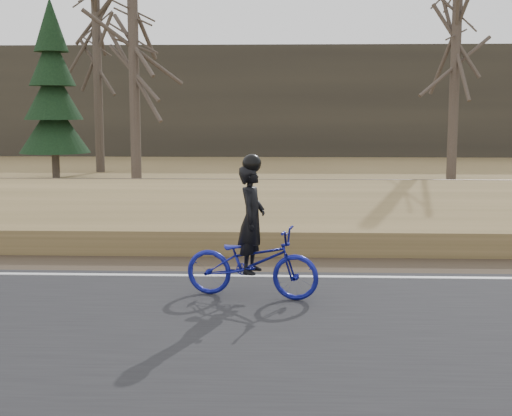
{
  "coord_description": "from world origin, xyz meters",
  "views": [
    {
      "loc": [
        1.3,
        -10.7,
        2.69
      ],
      "look_at": [
        0.88,
        0.5,
        1.1
      ],
      "focal_mm": 50.0,
      "sensor_mm": 36.0,
      "label": 1
    }
  ],
  "objects": [
    {
      "name": "conifer",
      "position": [
        -7.18,
        15.55,
        3.15
      ],
      "size": [
        2.6,
        2.6,
        6.65
      ],
      "color": "brown",
      "rests_on": "ground"
    },
    {
      "name": "treeline_backdrop",
      "position": [
        0.0,
        30.0,
        3.0
      ],
      "size": [
        120.0,
        4.0,
        6.0
      ],
      "primitive_type": "cube",
      "color": "#383328",
      "rests_on": "ground"
    },
    {
      "name": "edge_line",
      "position": [
        0.0,
        0.2,
        0.07
      ],
      "size": [
        120.0,
        0.12,
        0.01
      ],
      "primitive_type": "cube",
      "color": "silver",
      "rests_on": "road"
    },
    {
      "name": "railroad",
      "position": [
        0.0,
        8.0,
        0.53
      ],
      "size": [
        120.0,
        2.4,
        0.29
      ],
      "color": "black",
      "rests_on": "ballast"
    },
    {
      "name": "bare_tree_left",
      "position": [
        -6.32,
        18.71,
        3.89
      ],
      "size": [
        0.36,
        0.36,
        7.77
      ],
      "primitive_type": "cylinder",
      "color": "brown",
      "rests_on": "ground"
    },
    {
      "name": "bare_tree_center",
      "position": [
        7.55,
        15.91,
        4.48
      ],
      "size": [
        0.36,
        0.36,
        8.95
      ],
      "primitive_type": "cylinder",
      "color": "brown",
      "rests_on": "ground"
    },
    {
      "name": "embankment",
      "position": [
        0.0,
        4.2,
        0.22
      ],
      "size": [
        120.0,
        5.0,
        0.44
      ],
      "primitive_type": "cube",
      "color": "olive",
      "rests_on": "ground"
    },
    {
      "name": "bare_tree_near_left",
      "position": [
        -3.8,
        13.84,
        3.82
      ],
      "size": [
        0.36,
        0.36,
        7.64
      ],
      "primitive_type": "cylinder",
      "color": "brown",
      "rests_on": "ground"
    },
    {
      "name": "ground",
      "position": [
        0.0,
        0.0,
        0.0
      ],
      "size": [
        120.0,
        120.0,
        0.0
      ],
      "primitive_type": "plane",
      "color": "olive",
      "rests_on": "ground"
    },
    {
      "name": "ballast",
      "position": [
        0.0,
        8.0,
        0.23
      ],
      "size": [
        120.0,
        3.0,
        0.45
      ],
      "primitive_type": "cube",
      "color": "slate",
      "rests_on": "ground"
    },
    {
      "name": "cyclist",
      "position": [
        0.88,
        -1.02,
        0.69
      ],
      "size": [
        1.98,
        1.05,
        2.0
      ],
      "rotation": [
        0.0,
        0.0,
        1.35
      ],
      "color": "navy",
      "rests_on": "road"
    },
    {
      "name": "shoulder",
      "position": [
        0.0,
        1.2,
        0.02
      ],
      "size": [
        120.0,
        1.6,
        0.04
      ],
      "primitive_type": "cube",
      "color": "#473A2B",
      "rests_on": "ground"
    },
    {
      "name": "road",
      "position": [
        0.0,
        -2.5,
        0.03
      ],
      "size": [
        120.0,
        6.0,
        0.06
      ],
      "primitive_type": "cube",
      "color": "black",
      "rests_on": "ground"
    }
  ]
}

